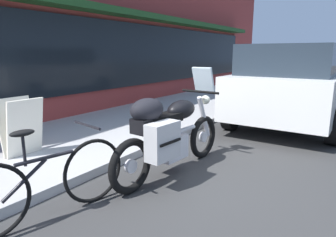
% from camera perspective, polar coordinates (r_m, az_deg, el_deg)
% --- Properties ---
extents(ground_plane, '(80.00, 80.00, 0.00)m').
position_cam_1_polar(ground_plane, '(3.83, 4.82, -12.70)').
color(ground_plane, '#343434').
extents(storefront_building, '(18.99, 0.90, 6.18)m').
position_cam_1_polar(storefront_building, '(10.54, -2.07, 19.98)').
color(storefront_building, maroon).
rests_on(storefront_building, ground_plane).
extents(sidewalk_curb, '(30.00, 2.98, 0.12)m').
position_cam_1_polar(sidewalk_curb, '(12.92, 13.15, 5.07)').
color(sidewalk_curb, '#AEAEAE').
rests_on(sidewalk_curb, ground_plane).
extents(touring_motorcycle, '(2.25, 0.62, 1.41)m').
position_cam_1_polar(touring_motorcycle, '(3.94, 0.10, -2.51)').
color(touring_motorcycle, black).
rests_on(touring_motorcycle, ground_plane).
extents(parked_bicycle, '(1.71, 0.52, 0.95)m').
position_cam_1_polar(parked_bicycle, '(3.21, -21.84, -11.14)').
color(parked_bicycle, black).
rests_on(parked_bicycle, ground_plane).
extents(parked_minivan, '(4.86, 2.24, 1.78)m').
position_cam_1_polar(parked_minivan, '(7.66, 23.17, 6.29)').
color(parked_minivan, silver).
rests_on(parked_minivan, ground_plane).
extents(sandwich_board_sign, '(0.55, 0.40, 0.84)m').
position_cam_1_polar(sandwich_board_sign, '(4.98, -25.97, -1.37)').
color(sandwich_board_sign, silver).
rests_on(sandwich_board_sign, sidewalk_curb).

